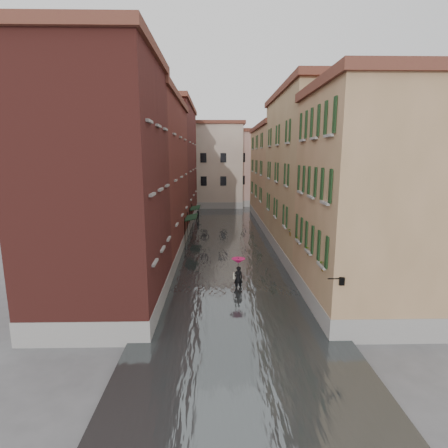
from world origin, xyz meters
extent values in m
plane|color=#555557|center=(0.00, 0.00, 0.00)|extent=(120.00, 120.00, 0.00)
cube|color=#3D4344|center=(0.00, 13.00, 0.10)|extent=(10.00, 60.00, 0.20)
cube|color=maroon|center=(-7.00, -2.00, 6.50)|extent=(6.00, 8.00, 13.00)
cube|color=maroon|center=(-7.00, 9.00, 6.25)|extent=(6.00, 14.00, 12.50)
cube|color=maroon|center=(-7.00, 24.00, 7.00)|extent=(6.00, 16.00, 14.00)
cube|color=#94734C|center=(7.00, -2.00, 5.75)|extent=(6.00, 8.00, 11.50)
cube|color=tan|center=(7.00, 9.00, 6.50)|extent=(6.00, 14.00, 13.00)
cube|color=#94734C|center=(7.00, 24.00, 5.75)|extent=(6.00, 16.00, 11.50)
cube|color=beige|center=(-3.00, 38.00, 6.50)|extent=(12.00, 9.00, 13.00)
cube|color=tan|center=(6.00, 40.00, 6.00)|extent=(10.00, 9.00, 12.00)
cube|color=black|center=(-3.45, 12.59, 2.55)|extent=(1.09, 3.13, 0.31)
cylinder|color=black|center=(-3.95, 11.03, 1.40)|extent=(0.06, 0.06, 2.80)
cylinder|color=black|center=(-3.95, 14.16, 1.40)|extent=(0.06, 0.06, 2.80)
cube|color=black|center=(-3.45, 18.67, 2.55)|extent=(1.09, 3.07, 0.31)
cylinder|color=black|center=(-3.95, 17.13, 1.40)|extent=(0.06, 0.06, 2.80)
cylinder|color=black|center=(-3.95, 20.20, 1.40)|extent=(0.06, 0.06, 2.80)
cylinder|color=black|center=(4.05, -6.00, 3.10)|extent=(0.60, 0.05, 0.05)
cube|color=black|center=(4.35, -6.00, 3.00)|extent=(0.22, 0.22, 0.35)
cube|color=beige|center=(4.35, -6.00, 3.00)|extent=(0.14, 0.14, 0.24)
cube|color=brown|center=(4.12, -4.44, 3.15)|extent=(0.22, 0.85, 0.18)
imported|color=#265926|center=(4.12, -4.44, 3.57)|extent=(0.59, 0.51, 0.66)
cube|color=brown|center=(4.12, -1.74, 3.15)|extent=(0.22, 0.85, 0.18)
imported|color=#265926|center=(4.12, -1.74, 3.57)|extent=(0.59, 0.51, 0.66)
cube|color=brown|center=(4.12, 0.69, 3.15)|extent=(0.22, 0.85, 0.18)
imported|color=#265926|center=(4.12, 0.69, 3.57)|extent=(0.59, 0.51, 0.66)
cube|color=brown|center=(4.12, 2.95, 3.15)|extent=(0.22, 0.85, 0.18)
imported|color=#265926|center=(4.12, 2.95, 3.57)|extent=(0.59, 0.51, 0.66)
imported|color=black|center=(0.30, 0.52, 0.78)|extent=(0.62, 0.46, 1.55)
cube|color=beige|center=(0.02, 0.57, 0.95)|extent=(0.08, 0.30, 0.38)
cylinder|color=black|center=(0.30, 0.52, 1.35)|extent=(0.02, 0.02, 1.00)
cone|color=#C40D50|center=(0.30, 0.52, 1.92)|extent=(0.87, 0.87, 0.28)
imported|color=black|center=(-3.36, 23.48, 0.72)|extent=(0.85, 0.76, 1.43)
camera|label=1|loc=(-1.02, -20.19, 8.31)|focal=28.00mm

